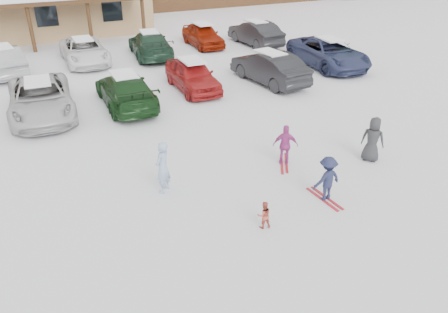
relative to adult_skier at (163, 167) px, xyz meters
name	(u,v)px	position (x,y,z in m)	size (l,w,h in m)	color
ground	(230,204)	(1.48, -1.47, -0.82)	(160.00, 160.00, 0.00)	white
adult_skier	(163,167)	(0.00, 0.00, 0.00)	(0.60, 0.39, 1.63)	#87A2C1
toddler_red	(264,215)	(1.80, -2.85, -0.42)	(0.38, 0.30, 0.78)	#B94737
child_navy	(327,179)	(4.11, -2.46, -0.12)	(0.89, 0.51, 1.38)	#1A1E3C
skis_child_navy	(324,199)	(4.11, -2.46, -0.80)	(0.20, 1.40, 0.03)	#A41721
child_magenta	(285,145)	(4.21, -0.10, -0.11)	(0.82, 0.34, 1.41)	#A93583
skis_child_magenta	(284,163)	(4.21, -0.10, -0.80)	(0.20, 1.40, 0.03)	#A41721
bystander_dark	(373,139)	(6.99, -1.14, -0.03)	(0.76, 0.50, 1.56)	#292A2C
parked_car_2	(41,98)	(-2.69, 7.93, -0.06)	(2.51, 5.45, 1.51)	#BEBEBE
parked_car_3	(126,90)	(0.78, 7.48, -0.09)	(2.03, 5.00, 1.45)	#143415
parked_car_4	(192,75)	(4.25, 8.26, -0.08)	(1.74, 4.32, 1.47)	#A71C1C
parked_car_5	(269,68)	(8.16, 7.59, -0.03)	(1.66, 4.77, 1.57)	black
parked_car_6	(328,53)	(12.68, 8.72, -0.03)	(2.61, 5.66, 1.57)	navy
parked_car_9	(4,61)	(-3.93, 14.86, -0.06)	(1.61, 4.61, 1.52)	#9FA0A3
parked_car_10	(84,51)	(0.34, 15.37, -0.11)	(2.34, 5.09, 1.41)	white
parked_car_11	(150,44)	(4.20, 15.04, -0.06)	(2.13, 5.24, 1.52)	#1B3625
parked_car_12	(203,35)	(8.15, 16.16, -0.08)	(1.74, 4.33, 1.48)	maroon
parked_car_13	(255,33)	(11.47, 14.98, -0.03)	(1.66, 4.75, 1.56)	#232325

